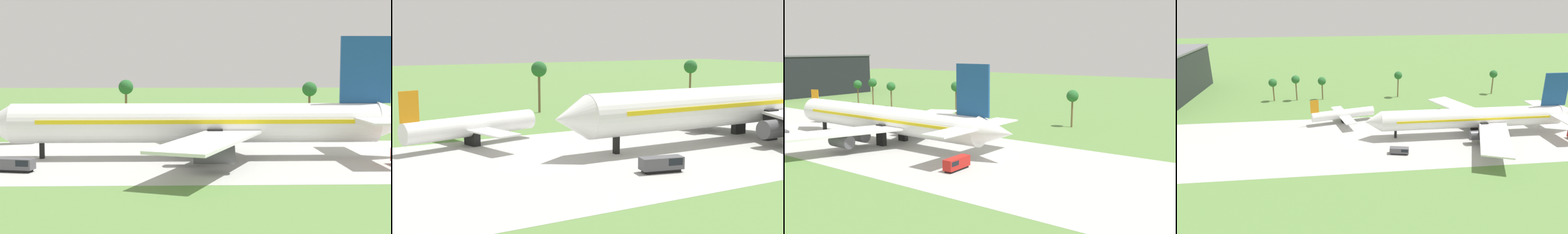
# 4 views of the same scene
# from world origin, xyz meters

# --- Properties ---
(ground_plane) EXTENTS (600.00, 600.00, 0.00)m
(ground_plane) POSITION_xyz_m (0.00, 0.00, 0.00)
(ground_plane) COLOR #5B8442
(taxiway_strip) EXTENTS (320.00, 44.00, 0.02)m
(taxiway_strip) POSITION_xyz_m (0.00, 0.00, 0.01)
(taxiway_strip) COLOR #B2B2AD
(taxiway_strip) RESTS_ON ground_plane
(jet_airliner) EXTENTS (73.84, 57.53, 20.21)m
(jet_airliner) POSITION_xyz_m (40.63, 0.83, 5.78)
(jet_airliner) COLOR white
(jet_airliner) RESTS_ON ground_plane
(regional_aircraft) EXTENTS (23.17, 21.09, 9.42)m
(regional_aircraft) POSITION_xyz_m (-3.01, 17.69, 3.10)
(regional_aircraft) COLOR white
(regional_aircraft) RESTS_ON ground_plane
(fuel_truck) EXTENTS (5.88, 3.16, 1.97)m
(fuel_truck) POSITION_xyz_m (12.54, -11.48, 1.08)
(fuel_truck) COLOR black
(fuel_truck) RESTS_ON ground_plane
(palm_tree_row) EXTENTS (103.97, 3.60, 11.83)m
(palm_tree_row) POSITION_xyz_m (5.37, 48.43, 8.85)
(palm_tree_row) COLOR brown
(palm_tree_row) RESTS_ON ground_plane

